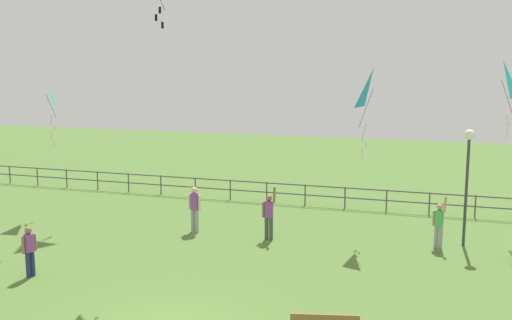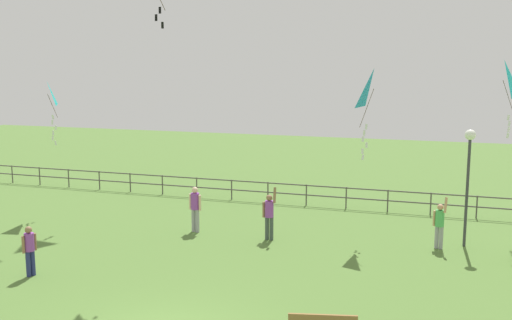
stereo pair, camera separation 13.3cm
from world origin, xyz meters
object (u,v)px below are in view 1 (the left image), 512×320
Objects in this scene: person_0 at (195,206)px; person_1 at (439,222)px; lamppost at (468,161)px; kite_5 at (46,96)px; kite_8 at (373,92)px; kite_4 at (502,83)px; person_3 at (269,213)px; person_4 at (29,248)px.

person_0 is 8.77m from person_1.
lamppost is 16.67m from kite_5.
person_0 is 7.74m from kite_8.
kite_5 is at bearing -171.39° from kite_4.
person_3 is (2.93, -0.09, -0.02)m from person_0.
person_0 is 0.53× the size of kite_8.
kite_8 is at bearing 178.83° from lamppost.
lamppost is at bearing 1.80° from kite_5.
person_1 is 0.94× the size of person_3.
kite_5 is (-15.71, 0.06, 4.02)m from person_1.
person_3 is at bearing -155.86° from kite_8.
kite_4 is (1.92, 2.73, 4.67)m from person_1.
kite_4 is 4.85m from kite_8.
person_1 reaches higher than person_0.
person_3 reaches higher than person_4.
person_3 reaches higher than person_0.
lamppost is at bearing 30.39° from person_4.
kite_5 is (-9.91, 0.91, 3.97)m from person_3.
person_0 is 12.12m from kite_4.
person_4 is 0.47× the size of kite_8.
kite_8 reaches higher than person_3.
person_1 is 13.20m from person_4.
kite_4 reaches higher than kite_5.
person_3 is 0.70× the size of kite_4.
person_1 is 16.22m from kite_5.
person_1 is (-0.84, -0.58, -2.07)m from lamppost.
kite_5 is at bearing 174.73° from person_3.
lamppost is 1.25× the size of kite_8.
kite_8 is (13.26, 0.59, 0.34)m from kite_5.
lamppost is 2.22× the size of person_1.
person_4 is at bearing -141.04° from kite_8.
lamppost is 2.35× the size of person_0.
kite_4 is 1.05× the size of kite_5.
person_0 is 2.94m from person_3.
person_0 is at bearing -167.37° from kite_8.
person_1 is 5.05m from kite_8.
kite_4 is 17.85m from kite_5.
kite_8 reaches higher than lamppost.
person_3 is 9.68m from kite_4.
person_3 is (-6.64, -1.43, -2.01)m from lamppost.
person_1 is at bearing 4.96° from person_0.
lamppost reaches higher than person_4.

